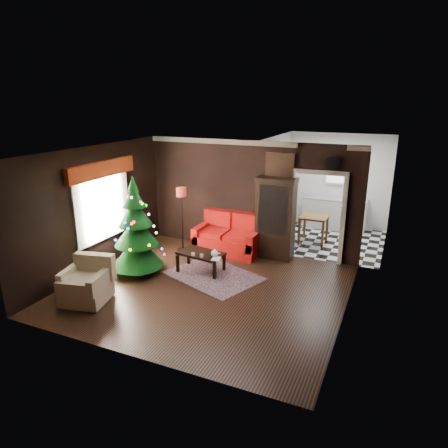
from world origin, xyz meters
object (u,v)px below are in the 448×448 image
at_px(floor_lamp, 182,220).
at_px(armchair, 85,280).
at_px(loveseat, 228,234).
at_px(christmas_tree, 136,229).
at_px(teapot, 215,253).
at_px(coffee_table, 201,262).
at_px(kitchen_table, 313,229).
at_px(curio_cabinet, 275,220).
at_px(wall_clock, 332,163).

distance_m(floor_lamp, armchair, 3.22).
relative_size(loveseat, christmas_tree, 0.78).
bearing_deg(floor_lamp, teapot, -37.78).
relative_size(loveseat, coffee_table, 1.71).
bearing_deg(teapot, coffee_table, 163.68).
xyz_separation_m(christmas_tree, coffee_table, (1.24, 0.66, -0.81)).
relative_size(loveseat, floor_lamp, 1.03).
xyz_separation_m(christmas_tree, kitchen_table, (3.15, 3.61, -0.68)).
relative_size(armchair, coffee_table, 0.86).
bearing_deg(kitchen_table, armchair, -122.35).
height_order(christmas_tree, coffee_table, christmas_tree).
bearing_deg(curio_cabinet, coffee_table, -129.56).
relative_size(christmas_tree, kitchen_table, 2.91).
height_order(loveseat, armchair, loveseat).
bearing_deg(teapot, curio_cabinet, 62.36).
bearing_deg(curio_cabinet, wall_clock, 8.53).
height_order(loveseat, wall_clock, wall_clock).
relative_size(curio_cabinet, wall_clock, 5.94).
bearing_deg(wall_clock, armchair, -134.38).
height_order(loveseat, christmas_tree, christmas_tree).
distance_m(floor_lamp, coffee_table, 1.55).
xyz_separation_m(curio_cabinet, kitchen_table, (0.65, 1.43, -0.57)).
bearing_deg(curio_cabinet, christmas_tree, -138.92).
xyz_separation_m(coffee_table, wall_clock, (2.45, 1.70, 2.14)).
distance_m(wall_clock, kitchen_table, 2.43).
height_order(floor_lamp, teapot, floor_lamp).
distance_m(loveseat, wall_clock, 3.04).
bearing_deg(wall_clock, teapot, -138.56).
height_order(floor_lamp, wall_clock, wall_clock).
distance_m(armchair, coffee_table, 2.58).
bearing_deg(loveseat, christmas_tree, -124.52).
xyz_separation_m(curio_cabinet, teapot, (-0.86, -1.64, -0.40)).
height_order(coffee_table, teapot, teapot).
height_order(floor_lamp, armchair, floor_lamp).
relative_size(christmas_tree, armchair, 2.54).
distance_m(curio_cabinet, wall_clock, 1.88).
distance_m(christmas_tree, wall_clock, 4.58).
height_order(christmas_tree, armchair, christmas_tree).
bearing_deg(teapot, floor_lamp, 142.22).
relative_size(coffee_table, wall_clock, 3.11).
bearing_deg(floor_lamp, loveseat, 15.09).
bearing_deg(kitchen_table, floor_lamp, -146.33).
distance_m(christmas_tree, kitchen_table, 4.83).
height_order(curio_cabinet, coffee_table, curio_cabinet).
bearing_deg(loveseat, kitchen_table, 42.51).
bearing_deg(teapot, christmas_tree, -161.77).
bearing_deg(coffee_table, floor_lamp, 136.13).
height_order(floor_lamp, kitchen_table, floor_lamp).
xyz_separation_m(teapot, wall_clock, (2.06, 1.82, 1.83)).
height_order(curio_cabinet, wall_clock, wall_clock).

